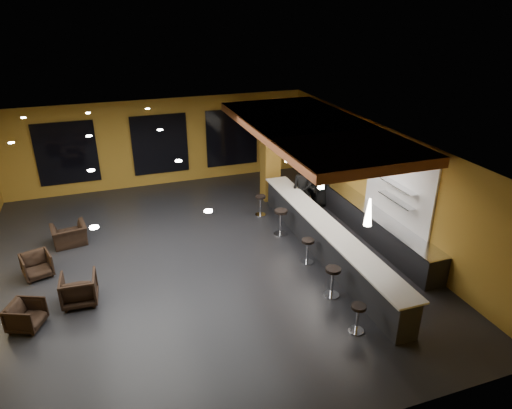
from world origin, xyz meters
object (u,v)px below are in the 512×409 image
object	(u,v)px
staff_c	(322,187)
prep_counter	(375,226)
pendant_2	(288,152)
bar_stool_4	(260,203)
armchair_b	(79,289)
bar_counter	(326,241)
bar_stool_2	(308,248)
armchair_d	(69,235)
pendant_0	(369,212)
bar_stool_1	(333,278)
column	(270,155)
bar_stool_0	(358,315)
armchair_c	(37,265)
staff_b	(314,186)
pendant_1	(322,177)
bar_stool_3	(281,219)
armchair_a	(26,316)
staff_a	(302,191)

from	to	relation	value
staff_c	prep_counter	bearing A→B (deg)	-98.19
pendant_2	bar_stool_4	size ratio (longest dim) A/B	0.94
bar_stool_4	armchair_b	bearing A→B (deg)	-151.28
bar_counter	bar_stool_2	world-z (taller)	bar_counter
armchair_d	bar_stool_4	bearing A→B (deg)	171.08
staff_c	bar_stool_4	xyz separation A→B (m)	(-2.41, -0.03, -0.28)
pendant_0	armchair_d	world-z (taller)	pendant_0
bar_counter	bar_stool_1	size ratio (longest dim) A/B	9.72
column	bar_stool_2	size ratio (longest dim) A/B	4.65
bar_counter	bar_stool_0	world-z (taller)	bar_counter
armchair_d	bar_stool_1	size ratio (longest dim) A/B	1.23
armchair_c	bar_stool_4	world-z (taller)	bar_stool_4
bar_stool_0	staff_b	bearing A→B (deg)	72.58
pendant_0	bar_stool_2	bearing A→B (deg)	109.36
armchair_c	bar_stool_4	bearing A→B (deg)	-4.00
armchair_d	staff_b	bearing A→B (deg)	171.08
staff_b	prep_counter	bearing A→B (deg)	-75.46
bar_stool_2	bar_stool_4	world-z (taller)	bar_stool_2
armchair_c	bar_stool_2	world-z (taller)	bar_stool_2
pendant_1	armchair_b	xyz separation A→B (m)	(-6.87, -0.49, -1.96)
column	pendant_2	xyz separation A→B (m)	(0.00, -1.60, 0.60)
bar_counter	bar_stool_1	distance (m)	1.98
bar_stool_2	prep_counter	bearing A→B (deg)	13.72
bar_stool_0	bar_stool_3	xyz separation A→B (m)	(0.13, 5.00, 0.09)
prep_counter	staff_c	world-z (taller)	staff_c
bar_stool_4	column	bearing A→B (deg)	56.60
bar_stool_1	bar_stool_2	xyz separation A→B (m)	(0.09, 1.69, -0.04)
bar_stool_3	armchair_c	bearing A→B (deg)	-179.44
column	armchair_a	distance (m)	9.69
staff_a	bar_stool_4	xyz separation A→B (m)	(-1.35, 0.50, -0.47)
staff_a	pendant_0	bearing A→B (deg)	-79.10
pendant_1	pendant_2	xyz separation A→B (m)	(0.00, 2.50, 0.00)
bar_counter	bar_stool_4	world-z (taller)	bar_counter
staff_b	staff_c	distance (m)	0.36
staff_b	bar_stool_4	bearing A→B (deg)	179.10
bar_stool_2	bar_stool_3	bearing A→B (deg)	92.43
armchair_b	staff_a	bearing A→B (deg)	-156.06
staff_c	bar_stool_2	size ratio (longest dim) A/B	2.02
bar_stool_4	bar_stool_0	bearing A→B (deg)	-90.04
staff_c	bar_stool_4	world-z (taller)	staff_c
armchair_b	bar_stool_0	xyz separation A→B (m)	(6.01, -3.28, 0.07)
column	armchair_c	world-z (taller)	column
bar_stool_3	bar_stool_1	bearing A→B (deg)	-90.21
staff_c	armchair_b	bearing A→B (deg)	-175.53
prep_counter	column	xyz separation A→B (m)	(-2.00, 4.10, 1.32)
bar_stool_0	bar_stool_4	size ratio (longest dim) A/B	0.97
prep_counter	armchair_d	xyz separation A→B (m)	(-9.18, 2.77, -0.10)
armchair_a	bar_stool_4	xyz separation A→B (m)	(7.19, 3.92, 0.15)
armchair_c	bar_stool_1	distance (m)	8.04
staff_b	bar_counter	bearing A→B (deg)	-111.21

